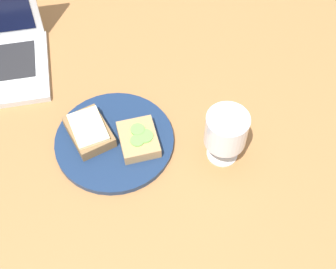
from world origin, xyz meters
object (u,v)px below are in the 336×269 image
(plate, at_px, (115,141))
(sandwich_with_cheese, at_px, (89,131))
(sandwich_with_cucumber, at_px, (139,139))
(wine_glass, at_px, (226,132))

(plate, height_order, sandwich_with_cheese, sandwich_with_cheese)
(sandwich_with_cucumber, height_order, sandwich_with_cheese, sandwich_with_cheese)
(plate, bearing_deg, wine_glass, -18.00)
(sandwich_with_cucumber, relative_size, wine_glass, 0.78)
(sandwich_with_cheese, relative_size, wine_glass, 1.01)
(wine_glass, bearing_deg, sandwich_with_cheese, 161.41)
(plate, relative_size, sandwich_with_cucumber, 2.57)
(plate, xyz_separation_m, sandwich_with_cheese, (-0.05, 0.02, 0.02))
(sandwich_with_cheese, bearing_deg, sandwich_with_cucumber, -21.10)
(sandwich_with_cucumber, distance_m, sandwich_with_cheese, 0.10)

